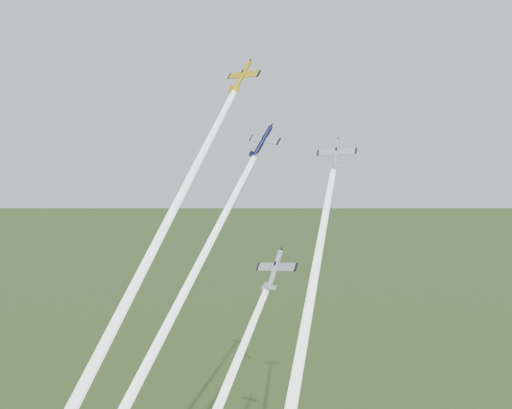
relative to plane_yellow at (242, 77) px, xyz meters
name	(u,v)px	position (x,y,z in m)	size (l,w,h in m)	color
plane_yellow	(242,77)	(0.00, 0.00, 0.00)	(8.35, 8.28, 1.31)	gold
smoke_trail_yellow	(139,278)	(-5.80, -21.07, -33.22)	(2.22, 2.22, 73.12)	white
plane_navy	(262,142)	(3.21, 1.78, -11.53)	(8.31, 8.24, 1.30)	#0D103C
smoke_trail_navy	(157,345)	(-4.24, -18.73, -44.70)	(2.22, 2.22, 73.01)	white
plane_silver_right	(336,154)	(17.33, 2.83, -13.57)	(6.93, 6.88, 1.09)	silver
smoke_trail_silver_right	(302,345)	(20.74, -15.06, -41.27)	(2.22, 2.22, 59.91)	white
plane_silver_low	(275,270)	(14.27, -12.21, -31.28)	(8.30, 8.24, 1.30)	#A4ABB1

